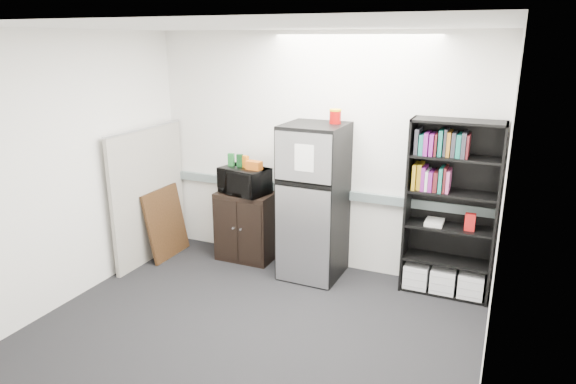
% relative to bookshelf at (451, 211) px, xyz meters
% --- Properties ---
extents(floor, '(4.00, 4.00, 0.00)m').
position_rel_bookshelf_xyz_m(floor, '(-1.53, -1.57, -0.91)').
color(floor, black).
rests_on(floor, ground).
extents(wall_back, '(4.00, 0.02, 2.70)m').
position_rel_bookshelf_xyz_m(wall_back, '(-1.53, 0.18, 0.44)').
color(wall_back, white).
rests_on(wall_back, floor).
extents(wall_right, '(0.02, 3.50, 2.70)m').
position_rel_bookshelf_xyz_m(wall_right, '(0.47, -1.57, 0.44)').
color(wall_right, white).
rests_on(wall_right, floor).
extents(wall_left, '(0.02, 3.50, 2.70)m').
position_rel_bookshelf_xyz_m(wall_left, '(-3.53, -1.57, 0.44)').
color(wall_left, white).
rests_on(wall_left, floor).
extents(ceiling, '(4.00, 3.50, 0.02)m').
position_rel_bookshelf_xyz_m(ceiling, '(-1.53, -1.57, 1.79)').
color(ceiling, white).
rests_on(ceiling, wall_back).
extents(electrical_raceway, '(3.92, 0.05, 0.10)m').
position_rel_bookshelf_xyz_m(electrical_raceway, '(-1.53, 0.15, -0.01)').
color(electrical_raceway, slate).
rests_on(electrical_raceway, wall_back).
extents(wall_note, '(0.14, 0.00, 0.10)m').
position_rel_bookshelf_xyz_m(wall_note, '(-1.88, 0.18, 0.64)').
color(wall_note, white).
rests_on(wall_note, wall_back).
extents(bookshelf, '(0.90, 0.34, 1.85)m').
position_rel_bookshelf_xyz_m(bookshelf, '(0.00, 0.00, 0.00)').
color(bookshelf, black).
rests_on(bookshelf, floor).
extents(cubicle_partition, '(0.06, 1.30, 1.62)m').
position_rel_bookshelf_xyz_m(cubicle_partition, '(-3.43, -0.49, -0.10)').
color(cubicle_partition, gray).
rests_on(cubicle_partition, floor).
extents(cabinet, '(0.67, 0.45, 0.84)m').
position_rel_bookshelf_xyz_m(cabinet, '(-2.35, -0.06, -0.49)').
color(cabinet, black).
rests_on(cabinet, floor).
extents(microwave, '(0.63, 0.49, 0.31)m').
position_rel_bookshelf_xyz_m(microwave, '(-2.35, -0.08, 0.08)').
color(microwave, black).
rests_on(microwave, cabinet).
extents(snack_box_a, '(0.08, 0.06, 0.15)m').
position_rel_bookshelf_xyz_m(snack_box_a, '(-2.53, -0.05, 0.31)').
color(snack_box_a, '#1B5F26').
rests_on(snack_box_a, microwave).
extents(snack_box_b, '(0.08, 0.06, 0.15)m').
position_rel_bookshelf_xyz_m(snack_box_b, '(-2.42, -0.05, 0.31)').
color(snack_box_b, '#0B3413').
rests_on(snack_box_b, microwave).
extents(snack_box_c, '(0.08, 0.07, 0.14)m').
position_rel_bookshelf_xyz_m(snack_box_c, '(-2.34, -0.05, 0.31)').
color(snack_box_c, orange).
rests_on(snack_box_c, microwave).
extents(snack_bag, '(0.19, 0.12, 0.10)m').
position_rel_bookshelf_xyz_m(snack_bag, '(-2.20, -0.10, 0.29)').
color(snack_bag, '#CD5D14').
rests_on(snack_bag, microwave).
extents(refrigerator, '(0.67, 0.69, 1.74)m').
position_rel_bookshelf_xyz_m(refrigerator, '(-1.45, -0.14, -0.05)').
color(refrigerator, black).
rests_on(refrigerator, floor).
extents(coffee_can, '(0.13, 0.13, 0.17)m').
position_rel_bookshelf_xyz_m(coffee_can, '(-1.26, -0.02, 0.91)').
color(coffee_can, '#980807').
rests_on(coffee_can, refrigerator).
extents(framed_poster, '(0.19, 0.67, 0.85)m').
position_rel_bookshelf_xyz_m(framed_poster, '(-3.30, -0.37, -0.48)').
color(framed_poster, black).
rests_on(framed_poster, floor).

